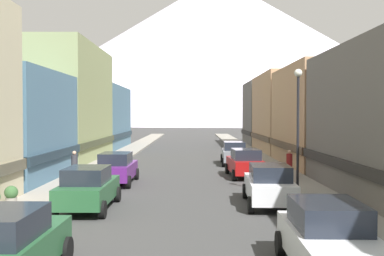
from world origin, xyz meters
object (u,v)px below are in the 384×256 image
Objects in this scene: car_right_0 at (331,239)px; car_left_0 at (6,247)px; streetlamp_right at (300,113)px; car_right_3 at (236,153)px; car_left_1 at (90,188)px; car_right_1 at (271,185)px; potted_plant_2 at (13,195)px; pedestrian_0 at (76,167)px; pedestrian_1 at (291,165)px; car_right_2 at (247,163)px; car_left_2 at (118,168)px.

car_left_0 is at bearing -174.90° from car_right_0.
car_right_3 is at bearing 96.01° from streetlamp_right.
car_left_1 is 0.98× the size of car_right_1.
potted_plant_2 is 7.26m from pedestrian_0.
car_right_3 is at bearing 65.94° from car_left_1.
car_right_0 is at bearing -98.70° from pedestrian_1.
streetlamp_right is at bearing -23.25° from pedestrian_0.
car_left_0 is 1.00× the size of car_left_1.
pedestrian_1 reaches higher than car_right_1.
car_left_1 is 0.98× the size of car_right_2.
car_left_1 is 9.93m from streetlamp_right.
car_right_0 is at bearing 5.10° from car_left_0.
pedestrian_1 is (2.45, -8.73, 0.03)m from car_right_3.
car_right_1 is 10.83m from potted_plant_2.
car_right_1 is 1.00× the size of car_right_2.
car_left_1 is 0.99× the size of car_right_0.
pedestrian_0 is 0.29× the size of streetlamp_right.
car_left_1 is at bearing -165.78° from streetlamp_right.
car_right_1 is at bearing 90.03° from car_right_0.
pedestrian_1 is at bearing -74.34° from car_right_3.
car_right_2 is at bearing 89.96° from car_right_1.
streetlamp_right is at bearing -27.01° from car_left_2.
car_left_0 is at bearing -130.55° from streetlamp_right.
pedestrian_0 is at bearing -135.95° from car_right_3.
pedestrian_1 is (12.50, 0.99, -0.01)m from pedestrian_0.
potted_plant_2 is (-3.20, 0.09, -0.31)m from car_left_1.
car_left_2 is 0.75× the size of streetlamp_right.
pedestrian_0 is at bearing 123.82° from car_right_0.
car_left_1 is 13.03m from pedestrian_1.
car_right_2 and car_right_3 have the same top height.
streetlamp_right reaches higher than car_right_0.
potted_plant_2 is at bearing 110.71° from car_left_0.
car_right_1 is at bearing 50.50° from car_left_0.
potted_plant_2 is (-3.20, 8.46, -0.31)m from car_left_0.
car_left_1 is at bearing -71.46° from pedestrian_0.
car_right_2 is (7.60, 9.78, 0.00)m from car_left_1.
pedestrian_0 is (-10.05, 6.46, 0.04)m from car_right_1.
car_right_0 is at bearing -90.00° from car_right_2.
car_right_0 is 2.65× the size of pedestrian_1.
potted_plant_2 is at bearing -148.22° from pedestrian_1.
car_left_2 is at bearing -159.78° from car_right_2.
car_right_2 is at bearing 13.86° from pedestrian_0.
car_left_1 is 5.32× the size of potted_plant_2.
car_right_0 is (7.60, -14.68, 0.00)m from car_left_2.
car_left_0 is 11.94m from car_right_1.
pedestrian_0 is (-2.45, 7.30, 0.04)m from car_left_1.
car_left_2 is 2.63× the size of pedestrian_1.
pedestrian_0 is (-2.45, 0.32, 0.04)m from car_left_2.
pedestrian_0 reaches higher than potted_plant_2.
car_left_2 and car_right_3 have the same top height.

